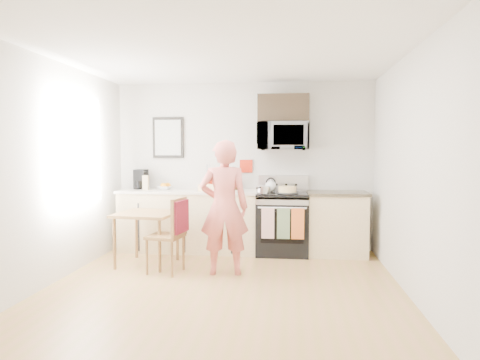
# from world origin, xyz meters

# --- Properties ---
(floor) EXTENTS (4.60, 4.60, 0.00)m
(floor) POSITION_xyz_m (0.00, 0.00, 0.00)
(floor) COLOR #A1803E
(floor) RESTS_ON ground
(back_wall) EXTENTS (4.00, 0.04, 2.60)m
(back_wall) POSITION_xyz_m (0.00, 2.30, 1.30)
(back_wall) COLOR beige
(back_wall) RESTS_ON floor
(front_wall) EXTENTS (4.00, 0.04, 2.60)m
(front_wall) POSITION_xyz_m (0.00, -2.30, 1.30)
(front_wall) COLOR beige
(front_wall) RESTS_ON floor
(left_wall) EXTENTS (0.04, 4.60, 2.60)m
(left_wall) POSITION_xyz_m (-2.00, 0.00, 1.30)
(left_wall) COLOR beige
(left_wall) RESTS_ON floor
(right_wall) EXTENTS (0.04, 4.60, 2.60)m
(right_wall) POSITION_xyz_m (2.00, 0.00, 1.30)
(right_wall) COLOR beige
(right_wall) RESTS_ON floor
(ceiling) EXTENTS (4.00, 4.60, 0.04)m
(ceiling) POSITION_xyz_m (0.00, 0.00, 2.60)
(ceiling) COLOR white
(ceiling) RESTS_ON back_wall
(window) EXTENTS (0.06, 1.40, 1.50)m
(window) POSITION_xyz_m (-1.96, 0.80, 1.55)
(window) COLOR silver
(window) RESTS_ON left_wall
(cabinet_left) EXTENTS (2.10, 0.60, 0.90)m
(cabinet_left) POSITION_xyz_m (-0.80, 2.00, 0.45)
(cabinet_left) COLOR #CDAF83
(cabinet_left) RESTS_ON floor
(countertop_left) EXTENTS (2.14, 0.64, 0.04)m
(countertop_left) POSITION_xyz_m (-0.80, 2.00, 0.92)
(countertop_left) COLOR silver
(countertop_left) RESTS_ON cabinet_left
(cabinet_right) EXTENTS (0.84, 0.60, 0.90)m
(cabinet_right) POSITION_xyz_m (1.43, 2.00, 0.45)
(cabinet_right) COLOR #CDAF83
(cabinet_right) RESTS_ON floor
(countertop_right) EXTENTS (0.88, 0.64, 0.04)m
(countertop_right) POSITION_xyz_m (1.43, 2.00, 0.92)
(countertop_right) COLOR black
(countertop_right) RESTS_ON cabinet_right
(range) EXTENTS (0.76, 0.70, 1.16)m
(range) POSITION_xyz_m (0.63, 1.98, 0.44)
(range) COLOR black
(range) RESTS_ON floor
(microwave) EXTENTS (0.76, 0.51, 0.42)m
(microwave) POSITION_xyz_m (0.63, 2.08, 1.76)
(microwave) COLOR #B4B3B8
(microwave) RESTS_ON back_wall
(upper_cabinet) EXTENTS (0.76, 0.35, 0.40)m
(upper_cabinet) POSITION_xyz_m (0.63, 2.12, 2.18)
(upper_cabinet) COLOR black
(upper_cabinet) RESTS_ON back_wall
(wall_art) EXTENTS (0.50, 0.04, 0.65)m
(wall_art) POSITION_xyz_m (-1.20, 2.28, 1.75)
(wall_art) COLOR black
(wall_art) RESTS_ON back_wall
(wall_trivet) EXTENTS (0.20, 0.02, 0.20)m
(wall_trivet) POSITION_xyz_m (0.05, 2.28, 1.30)
(wall_trivet) COLOR #AD220E
(wall_trivet) RESTS_ON back_wall
(person) EXTENTS (0.66, 0.48, 1.68)m
(person) POSITION_xyz_m (-0.08, 0.84, 0.84)
(person) COLOR #D7483B
(person) RESTS_ON floor
(dining_table) EXTENTS (0.76, 0.76, 0.71)m
(dining_table) POSITION_xyz_m (-1.18, 1.15, 0.63)
(dining_table) COLOR brown
(dining_table) RESTS_ON floor
(chair) EXTENTS (0.51, 0.47, 0.96)m
(chair) POSITION_xyz_m (-0.69, 0.79, 0.62)
(chair) COLOR brown
(chair) RESTS_ON floor
(knife_block) EXTENTS (0.18, 0.19, 0.24)m
(knife_block) POSITION_xyz_m (-0.14, 2.13, 1.06)
(knife_block) COLOR brown
(knife_block) RESTS_ON countertop_left
(utensil_crock) EXTENTS (0.13, 0.13, 0.40)m
(utensil_crock) POSITION_xyz_m (-0.52, 2.10, 1.10)
(utensil_crock) COLOR #AD220E
(utensil_crock) RESTS_ON countertop_left
(fruit_bowl) EXTENTS (0.27, 0.27, 0.10)m
(fruit_bowl) POSITION_xyz_m (-1.20, 2.07, 0.98)
(fruit_bowl) COLOR white
(fruit_bowl) RESTS_ON countertop_left
(milk_carton) EXTENTS (0.09, 0.09, 0.22)m
(milk_carton) POSITION_xyz_m (-1.47, 1.97, 1.05)
(milk_carton) COLOR tan
(milk_carton) RESTS_ON countertop_left
(coffee_maker) EXTENTS (0.18, 0.26, 0.31)m
(coffee_maker) POSITION_xyz_m (-1.61, 2.13, 1.08)
(coffee_maker) COLOR black
(coffee_maker) RESTS_ON countertop_left
(bread_bag) EXTENTS (0.31, 0.21, 0.10)m
(bread_bag) POSITION_xyz_m (-0.47, 1.85, 0.99)
(bread_bag) COLOR tan
(bread_bag) RESTS_ON countertop_left
(cake) EXTENTS (0.31, 0.31, 0.10)m
(cake) POSITION_xyz_m (0.70, 1.80, 0.97)
(cake) COLOR black
(cake) RESTS_ON range
(kettle) EXTENTS (0.17, 0.17, 0.21)m
(kettle) POSITION_xyz_m (0.45, 2.07, 1.01)
(kettle) COLOR white
(kettle) RESTS_ON range
(pot) EXTENTS (0.21, 0.34, 0.10)m
(pot) POSITION_xyz_m (0.35, 1.80, 0.98)
(pot) COLOR #B4B3B8
(pot) RESTS_ON range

